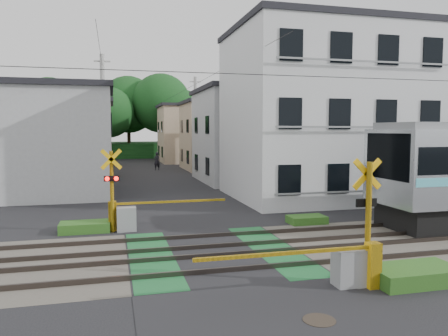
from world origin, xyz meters
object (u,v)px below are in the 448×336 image
object	(u,v)px
crossing_signal_near	(353,258)
manhole_cover	(319,320)
apartment_block	(324,114)
crossing_signal_far	(124,212)
pedestrian	(157,161)

from	to	relation	value
crossing_signal_near	manhole_cover	world-z (taller)	crossing_signal_near
crossing_signal_near	apartment_block	bearing A→B (deg)	65.78
crossing_signal_far	pedestrian	bearing A→B (deg)	81.50
crossing_signal_near	manhole_cover	distance (m)	2.37
pedestrian	manhole_cover	size ratio (longest dim) A/B	2.61
crossing_signal_near	apartment_block	xyz separation A→B (m)	(5.91, 13.15, 3.94)
crossing_signal_near	apartment_block	size ratio (longest dim) A/B	0.46
crossing_signal_far	manhole_cover	world-z (taller)	crossing_signal_far
pedestrian	crossing_signal_near	bearing A→B (deg)	76.98
apartment_block	manhole_cover	bearing A→B (deg)	-117.25
apartment_block	manhole_cover	distance (m)	17.16
crossing_signal_near	crossing_signal_far	bearing A→B (deg)	125.29
crossing_signal_far	manhole_cover	bearing A→B (deg)	-68.31
pedestrian	manhole_cover	bearing A→B (deg)	74.00
crossing_signal_near	crossing_signal_far	xyz separation A→B (m)	(-5.17, 7.31, 0.00)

